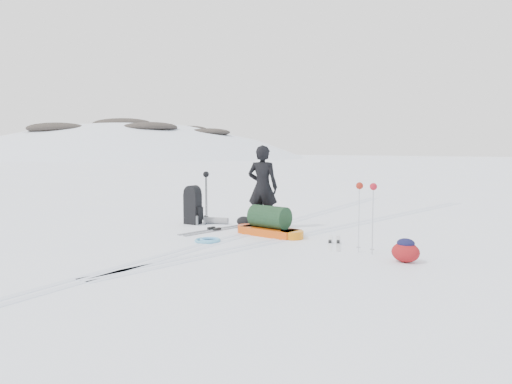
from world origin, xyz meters
TOP-DOWN VIEW (x-y plane):
  - ground at (0.00, 0.00)m, footprint 200.00×200.00m
  - ski_tracks at (0.61, 0.88)m, footprint 3.38×17.97m
  - skier at (-0.07, 0.47)m, footprint 0.83×0.66m
  - pulk_sled at (0.56, -0.18)m, footprint 1.76×0.67m
  - expedition_rucksack at (-1.88, 0.11)m, footprint 0.99×0.70m
  - ski_poles_black at (-2.06, 0.73)m, footprint 0.16×0.18m
  - ski_poles_silver at (3.04, -0.74)m, footprint 0.42×0.17m
  - touring_skis_grey at (-0.87, -0.38)m, footprint 0.54×1.99m
  - touring_skis_white at (2.14, -0.19)m, footprint 0.93×1.58m
  - rope_coil at (-0.07, -1.52)m, footprint 0.56×0.56m
  - small_daypack at (3.88, -1.01)m, footprint 0.53×0.43m
  - thermos_pair at (-1.66, 0.04)m, footprint 0.19×0.23m
  - stuff_sack at (-0.65, 0.51)m, footprint 0.48×0.42m

SIDE VIEW (x-z plane):
  - ground at x=0.00m, z-range 0.00..0.00m
  - ski_tracks at x=0.61m, z-range 0.00..0.01m
  - touring_skis_white at x=2.14m, z-range -0.02..0.04m
  - touring_skis_grey at x=-0.87m, z-range -0.02..0.05m
  - rope_coil at x=-0.07m, z-range 0.00..0.06m
  - thermos_pair at x=-1.66m, z-range -0.01..0.25m
  - stuff_sack at x=-0.65m, z-range 0.00..0.25m
  - small_daypack at x=3.88m, z-range -0.01..0.41m
  - pulk_sled at x=0.56m, z-range -0.08..0.58m
  - expedition_rucksack at x=-1.88m, z-range -0.04..0.95m
  - skier at x=-0.07m, z-range 0.00..2.00m
  - ski_poles_black at x=-2.06m, z-range 0.42..1.73m
  - ski_poles_silver at x=3.04m, z-range 0.44..1.75m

